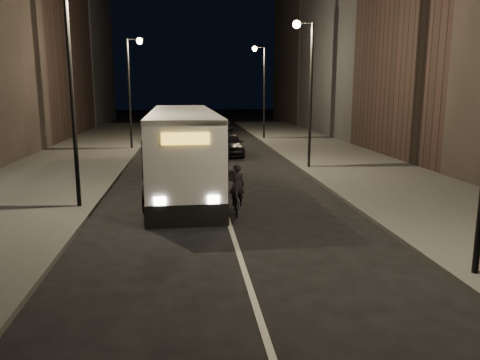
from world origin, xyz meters
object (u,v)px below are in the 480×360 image
object	(u,v)px
streetlight_right_mid	(307,75)
car_near	(229,144)
car_mid	(168,134)
cyclist_on_bicycle	(236,197)
streetlight_left_near	(78,68)
streetlight_right_far	(261,80)
city_bus	(183,146)
car_far	(223,126)
streetlight_left_far	(132,78)

from	to	relation	value
streetlight_right_mid	car_near	size ratio (longest dim) A/B	1.75
car_mid	cyclist_on_bicycle	bearing A→B (deg)	91.11
streetlight_left_near	cyclist_on_bicycle	distance (m)	7.52
streetlight_right_far	car_near	world-z (taller)	streetlight_right_far
city_bus	car_mid	world-z (taller)	city_bus
streetlight_right_mid	streetlight_right_far	size ratio (longest dim) A/B	1.00
streetlight_left_near	car_mid	xyz separation A→B (m)	(2.35, 22.78, -4.59)
car_far	cyclist_on_bicycle	bearing A→B (deg)	-90.37
streetlight_right_far	car_far	bearing A→B (deg)	109.43
car_near	car_mid	world-z (taller)	car_near
streetlight_left_far	car_mid	distance (m)	7.03
streetlight_left_near	car_far	bearing A→B (deg)	76.18
streetlight_right_mid	car_mid	xyz separation A→B (m)	(-8.32, 14.78, -4.59)
city_bus	cyclist_on_bicycle	bearing A→B (deg)	-69.60
streetlight_right_far	city_bus	distance (m)	21.56
city_bus	streetlight_left_near	bearing A→B (deg)	-135.21
car_near	car_mid	size ratio (longest dim) A/B	0.99
city_bus	car_far	size ratio (longest dim) A/B	2.90
cyclist_on_bicycle	car_mid	size ratio (longest dim) A/B	0.41
city_bus	cyclist_on_bicycle	distance (m)	5.58
streetlight_right_mid	streetlight_right_far	bearing A→B (deg)	90.00
city_bus	car_far	distance (m)	28.41
city_bus	car_near	bearing A→B (deg)	72.23
streetlight_left_far	car_far	world-z (taller)	streetlight_left_far
streetlight_right_far	cyclist_on_bicycle	xyz separation A→B (m)	(-4.93, -25.16, -4.73)
streetlight_left_near	streetlight_right_far	bearing A→B (deg)	66.04
streetlight_left_far	cyclist_on_bicycle	distance (m)	20.55
streetlight_left_far	city_bus	bearing A→B (deg)	-75.20
cyclist_on_bicycle	car_far	world-z (taller)	cyclist_on_bicycle
streetlight_left_near	streetlight_left_far	distance (m)	18.00
streetlight_left_near	streetlight_left_far	world-z (taller)	same
cyclist_on_bicycle	car_mid	distance (m)	24.18
streetlight_right_far	car_far	distance (m)	9.65
streetlight_right_mid	cyclist_on_bicycle	size ratio (longest dim) A/B	4.28
cyclist_on_bicycle	car_near	world-z (taller)	cyclist_on_bicycle
streetlight_right_mid	car_mid	bearing A→B (deg)	119.38
streetlight_left_near	streetlight_left_far	xyz separation A→B (m)	(0.00, 18.00, 0.00)
car_near	city_bus	bearing A→B (deg)	-107.08
streetlight_right_mid	streetlight_left_far	world-z (taller)	same
streetlight_left_far	cyclist_on_bicycle	bearing A→B (deg)	-73.35
streetlight_right_mid	car_mid	size ratio (longest dim) A/B	1.73
car_near	streetlight_left_far	bearing A→B (deg)	151.61
streetlight_right_far	streetlight_left_far	distance (m)	12.24
streetlight_right_mid	streetlight_right_far	xyz separation A→B (m)	(0.00, 16.00, 0.00)
streetlight_right_far	city_bus	world-z (taller)	streetlight_right_far
streetlight_left_near	car_near	xyz separation A→B (m)	(6.85, 14.38, -4.57)
streetlight_right_mid	car_near	bearing A→B (deg)	120.86
streetlight_right_mid	car_far	bearing A→B (deg)	96.68
car_near	car_far	world-z (taller)	car_near
streetlight_right_mid	streetlight_left_near	bearing A→B (deg)	-143.12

